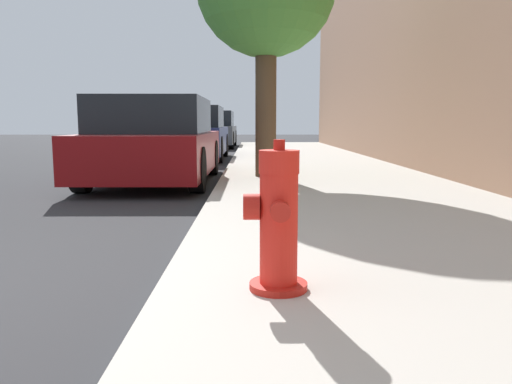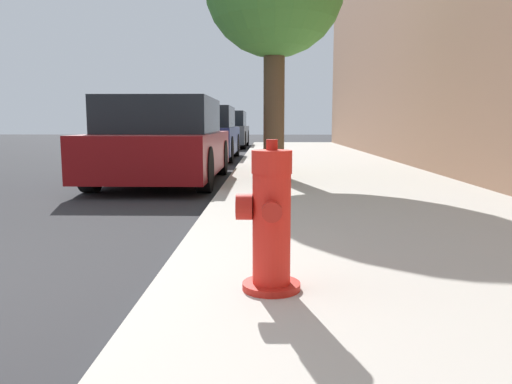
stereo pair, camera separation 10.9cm
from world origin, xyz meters
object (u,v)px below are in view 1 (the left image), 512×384
parked_car_near (155,142)px  parked_car_far (212,130)px  fire_hydrant (278,222)px  parked_car_mid (190,134)px

parked_car_near → parked_car_far: bearing=90.3°
parked_car_near → parked_car_far: (-0.06, 11.83, 0.03)m
fire_hydrant → parked_car_far: bearing=95.7°
parked_car_near → parked_car_mid: 5.14m
fire_hydrant → parked_car_far: (-1.74, 17.43, 0.22)m
fire_hydrant → parked_car_mid: 10.89m
parked_car_mid → parked_car_far: bearing=89.8°
fire_hydrant → parked_car_near: 5.85m
fire_hydrant → parked_car_far: 17.52m
parked_car_near → parked_car_mid: bearing=90.9°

